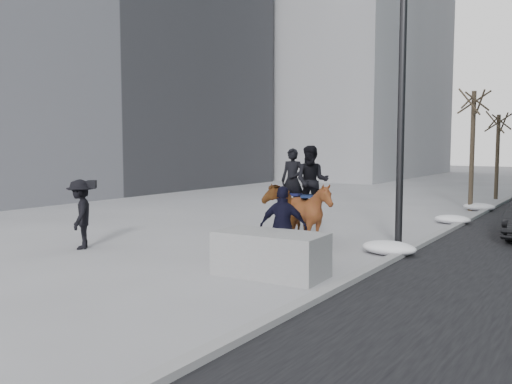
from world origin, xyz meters
The scene contains 12 objects.
ground centered at (0.00, 0.00, 0.00)m, with size 120.00×120.00×0.00m, color gray.
curb centered at (3.00, 10.00, 0.06)m, with size 0.25×90.00×0.12m, color gray.
building_left centered at (-19.00, 10.00, 10.00)m, with size 12.00×26.00×20.00m, color #595960.
planter centered at (1.43, -0.43, 0.44)m, with size 2.21×1.10×0.88m, color gray.
tree_near centered at (2.40, 13.01, 2.62)m, with size 1.20×1.20×5.23m, color #382E21, non-canonical shape.
tree_far centered at (2.40, 18.54, 2.25)m, with size 1.20×1.20×4.49m, color #342A1E, non-canonical shape.
mounted_left centered at (-0.07, 2.95, 0.94)m, with size 1.26×2.09×2.53m.
mounted_right centered at (0.80, 2.41, 1.04)m, with size 1.81×1.91×2.60m.
feeder centered at (1.31, 0.27, 0.88)m, with size 1.11×1.00×1.75m.
camera_crew centered at (-4.07, -0.67, 0.89)m, with size 1.25×1.27×1.75m.
lamppost centered at (2.60, 3.92, 4.99)m, with size 0.25×1.20×9.09m.
snow_piles centered at (2.70, 7.87, 0.16)m, with size 1.32×11.09×0.33m.
Camera 1 is at (7.09, -9.51, 2.64)m, focal length 38.00 mm.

